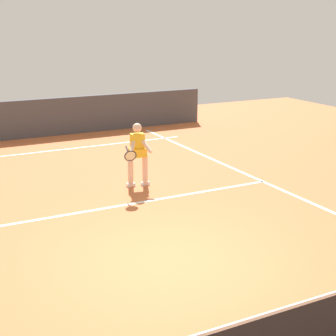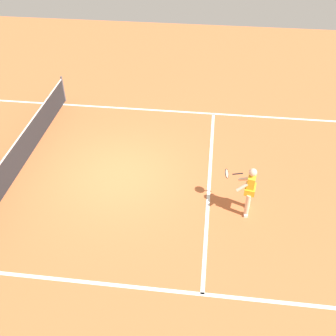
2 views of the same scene
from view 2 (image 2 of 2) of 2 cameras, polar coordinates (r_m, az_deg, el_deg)
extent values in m
plane|color=#C66638|center=(12.92, -6.98, -0.89)|extent=(28.32, 28.32, 0.00)
cube|color=white|center=(12.62, 5.91, -1.89)|extent=(8.19, 0.10, 0.01)
cube|color=white|center=(10.24, -12.06, -15.56)|extent=(0.10, 19.78, 0.01)
cube|color=white|center=(16.19, -3.86, 8.36)|extent=(0.10, 19.78, 0.01)
cylinder|color=#4C4C51|center=(17.03, -14.71, 10.84)|extent=(0.08, 0.08, 1.09)
cube|color=#232326|center=(13.68, -20.43, 1.75)|extent=(8.71, 0.02, 0.97)
cube|color=white|center=(13.41, -20.90, 3.46)|extent=(8.71, 0.02, 0.04)
cylinder|color=beige|center=(11.42, 11.22, -5.24)|extent=(0.13, 0.13, 0.78)
cylinder|color=beige|center=(11.68, 11.46, -4.05)|extent=(0.13, 0.13, 0.78)
cube|color=white|center=(11.66, 11.01, -6.48)|extent=(0.20, 0.10, 0.08)
cube|color=white|center=(11.92, 11.25, -5.29)|extent=(0.20, 0.10, 0.08)
cube|color=gold|center=(11.12, 11.76, -2.21)|extent=(0.35, 0.25, 0.52)
cube|color=gold|center=(11.25, 11.63, -2.98)|extent=(0.44, 0.34, 0.20)
sphere|color=beige|center=(10.87, 12.03, -0.62)|extent=(0.22, 0.22, 0.22)
cylinder|color=beige|center=(11.00, 10.90, -2.48)|extent=(0.21, 0.48, 0.37)
cylinder|color=beige|center=(11.23, 11.12, -1.51)|extent=(0.35, 0.44, 0.37)
cylinder|color=black|center=(11.41, 9.89, -0.82)|extent=(0.09, 0.30, 0.14)
torus|color=black|center=(11.47, 8.38, -0.78)|extent=(0.30, 0.17, 0.28)
cylinder|color=beige|center=(11.47, 8.38, -0.78)|extent=(0.25, 0.13, 0.23)
camera|label=1|loc=(16.81, -30.03, 19.14)|focal=54.45mm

